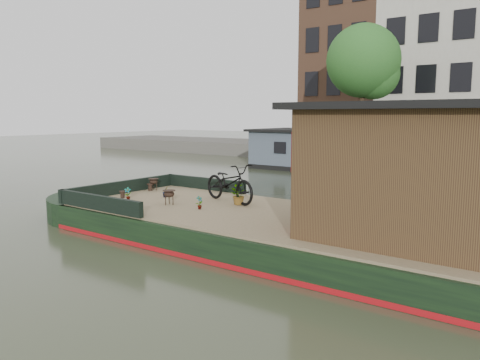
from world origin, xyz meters
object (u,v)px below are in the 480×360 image
Objects in this scene: cabin at (417,170)px; dinghy at (332,169)px; bicycle at (229,183)px; potted_plant_a at (128,194)px; brazier_rear at (154,184)px; brazier_front at (169,197)px.

dinghy is (-6.95, 11.29, -1.53)m from cabin.
bicycle reaches higher than potted_plant_a.
potted_plant_a is 0.97× the size of brazier_rear.
brazier_front reaches higher than potted_plant_a.
brazier_rear is at bearing 102.22° from bicycle.
brazier_front is (-5.81, -0.45, -1.05)m from cabin.
bicycle is 1.56m from brazier_front.
brazier_rear is 10.44m from dinghy.
brazier_rear is (-0.68, 1.55, 0.01)m from potted_plant_a.
potted_plant_a reaches higher than dinghy.
bicycle reaches higher than brazier_rear.
brazier_front is 2.39m from brazier_rear.
cabin is 11.47× the size of brazier_rear.
cabin is at bearing -82.70° from bicycle.
brazier_rear reaches higher than potted_plant_a.
dinghy is at bearing 27.12° from bicycle.
bicycle is (-4.81, 0.71, -0.73)m from cabin.
brazier_front is at bearing 9.08° from potted_plant_a.
potted_plant_a is 1.69m from brazier_rear.
brazier_front is at bearing -142.16° from dinghy.
brazier_rear is (-7.79, 0.89, -1.05)m from cabin.
bicycle is 5.61× the size of potted_plant_a.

